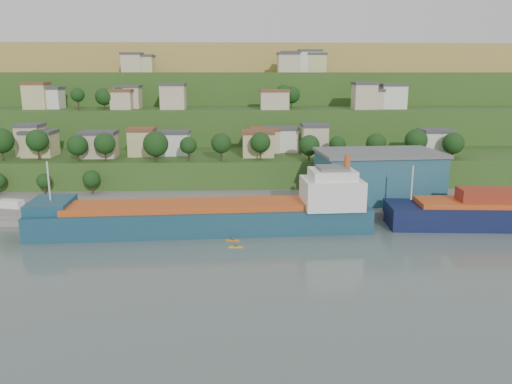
{
  "coord_description": "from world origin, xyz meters",
  "views": [
    {
      "loc": [
        4.23,
        -98.62,
        34.04
      ],
      "look_at": [
        8.31,
        15.0,
        7.29
      ],
      "focal_mm": 35.0,
      "sensor_mm": 36.0,
      "label": 1
    }
  ],
  "objects_px": {
    "cargo_ship_near": "(214,218)",
    "caravan": "(11,205)",
    "kayak_orange": "(233,240)",
    "warehouse": "(378,175)"
  },
  "relations": [
    {
      "from": "cargo_ship_near",
      "to": "caravan",
      "type": "relative_size",
      "value": 12.58
    },
    {
      "from": "cargo_ship_near",
      "to": "warehouse",
      "type": "relative_size",
      "value": 2.32
    },
    {
      "from": "caravan",
      "to": "kayak_orange",
      "type": "relative_size",
      "value": 2.0
    },
    {
      "from": "caravan",
      "to": "kayak_orange",
      "type": "xyz_separation_m",
      "value": [
        55.08,
        -21.52,
        -2.37
      ]
    },
    {
      "from": "warehouse",
      "to": "cargo_ship_near",
      "type": "bearing_deg",
      "value": -158.78
    },
    {
      "from": "cargo_ship_near",
      "to": "caravan",
      "type": "xyz_separation_m",
      "value": [
        -50.77,
        14.53,
        -0.47
      ]
    },
    {
      "from": "warehouse",
      "to": "kayak_orange",
      "type": "relative_size",
      "value": 10.8
    },
    {
      "from": "warehouse",
      "to": "caravan",
      "type": "relative_size",
      "value": 5.41
    },
    {
      "from": "cargo_ship_near",
      "to": "warehouse",
      "type": "height_order",
      "value": "cargo_ship_near"
    },
    {
      "from": "cargo_ship_near",
      "to": "kayak_orange",
      "type": "xyz_separation_m",
      "value": [
        4.31,
        -7.0,
        -2.84
      ]
    }
  ]
}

